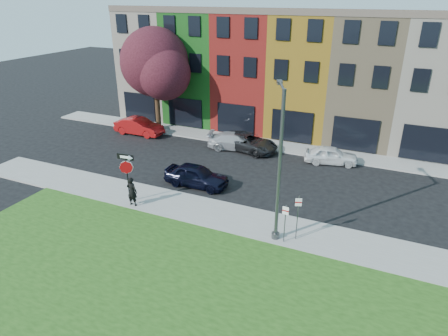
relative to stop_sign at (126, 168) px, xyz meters
The scene contains 15 objects.
ground 6.79m from the stop_sign, 20.19° to the right, with size 120.00×120.00×0.00m, color black.
sidewalk_near 8.34m from the stop_sign, ahead, with size 40.00×3.00×0.12m, color gray.
sidewalk_far 13.33m from the stop_sign, 76.79° to the left, with size 40.00×2.40×0.12m, color gray.
rowhouse_block 19.49m from the stop_sign, 79.54° to the left, with size 30.00×10.12×10.00m.
stop_sign is the anchor object (origin of this frame).
man 1.39m from the stop_sign, 33.01° to the right, with size 0.65×0.44×1.78m, color black.
sedan_near 4.77m from the stop_sign, 55.57° to the left, with size 4.23×1.73×1.44m, color black.
parked_car_red 12.83m from the stop_sign, 122.69° to the left, with size 4.45×1.56×1.47m, color maroon.
parked_car_silver 11.24m from the stop_sign, 77.79° to the left, with size 4.83×2.73×1.32m, color #A6A6AA.
parked_car_dark 11.58m from the stop_sign, 73.62° to the left, with size 5.29×3.18×1.37m, color black.
parked_car_white 14.86m from the stop_sign, 48.44° to the left, with size 4.07×2.34×1.30m, color white.
street_lamp 9.20m from the stop_sign, ahead, with size 1.22×2.44×7.63m.
parking_sign_a 10.11m from the stop_sign, ahead, with size 0.31×0.15×2.46m.
parking_sign_b 9.65m from the stop_sign, ahead, with size 0.32×0.09×2.08m.
tree_purple 14.60m from the stop_sign, 115.25° to the left, with size 7.11×6.22×8.89m.
Camera 1 is at (7.79, -14.65, 11.58)m, focal length 32.00 mm.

